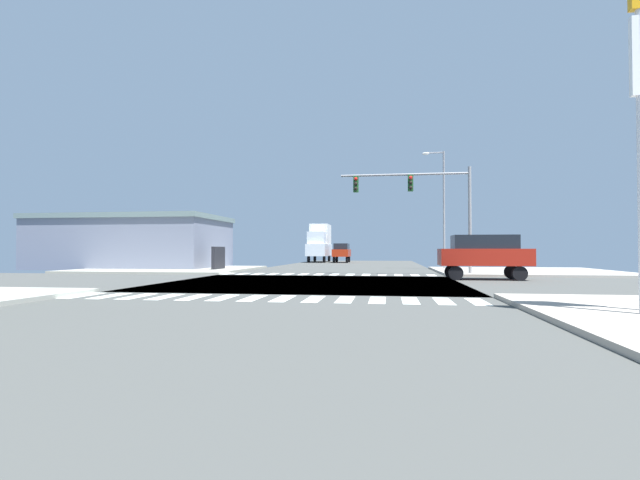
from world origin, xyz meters
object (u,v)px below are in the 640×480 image
object	(u,v)px
street_lamp	(441,200)
bank_building	(134,242)
suv_queued_2	(484,253)
traffic_signal_mast	(418,195)
suv_crossing_1	(342,251)
box_truck_leading_1	(320,242)

from	to	relation	value
street_lamp	bank_building	xyz separation A→B (m)	(-25.42, -1.30, -3.31)
bank_building	suv_queued_2	distance (m)	28.41
traffic_signal_mast	bank_building	world-z (taller)	traffic_signal_mast
traffic_signal_mast	bank_building	xyz separation A→B (m)	(-23.09, 6.96, -2.78)
traffic_signal_mast	suv_crossing_1	xyz separation A→B (m)	(-7.48, 27.58, -3.59)
box_truck_leading_1	bank_building	bearing A→B (deg)	60.38
bank_building	box_truck_leading_1	world-z (taller)	box_truck_leading_1
box_truck_leading_1	traffic_signal_mast	bearing A→B (deg)	109.80
bank_building	suv_queued_2	size ratio (longest dim) A/B	3.53
street_lamp	box_truck_leading_1	bearing A→B (deg)	121.56
suv_crossing_1	suv_queued_2	size ratio (longest dim) A/B	1.00
suv_crossing_1	box_truck_leading_1	size ratio (longest dim) A/B	0.64
bank_building	box_truck_leading_1	xyz separation A→B (m)	(12.60, 22.17, 0.36)
suv_crossing_1	box_truck_leading_1	world-z (taller)	box_truck_leading_1
traffic_signal_mast	street_lamp	bearing A→B (deg)	74.23
suv_queued_2	suv_crossing_1	bearing A→B (deg)	-161.40
street_lamp	suv_queued_2	bearing A→B (deg)	-86.28
suv_crossing_1	box_truck_leading_1	bearing A→B (deg)	-27.30
traffic_signal_mast	box_truck_leading_1	world-z (taller)	traffic_signal_mast
street_lamp	box_truck_leading_1	distance (m)	24.67
traffic_signal_mast	suv_crossing_1	world-z (taller)	traffic_signal_mast
bank_building	traffic_signal_mast	bearing A→B (deg)	-16.77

